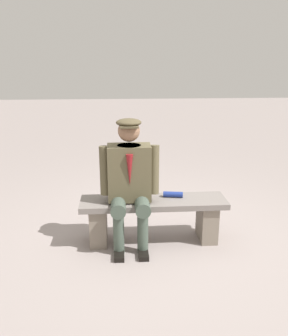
# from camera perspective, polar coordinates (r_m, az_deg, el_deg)

# --- Properties ---
(ground_plane) EXTENTS (30.00, 30.00, 0.00)m
(ground_plane) POSITION_cam_1_polar(r_m,az_deg,el_deg) (4.02, 1.46, -11.28)
(ground_plane) COLOR gray
(bench) EXTENTS (1.54, 0.40, 0.47)m
(bench) POSITION_cam_1_polar(r_m,az_deg,el_deg) (3.89, 1.49, -7.26)
(bench) COLOR slate
(bench) RESTS_ON ground
(seated_man) EXTENTS (0.61, 0.57, 1.34)m
(seated_man) POSITION_cam_1_polar(r_m,az_deg,el_deg) (3.67, -2.29, -1.58)
(seated_man) COLOR brown
(seated_man) RESTS_ON ground
(rolled_magazine) EXTENTS (0.22, 0.09, 0.06)m
(rolled_magazine) POSITION_cam_1_polar(r_m,az_deg,el_deg) (3.89, 4.59, -4.17)
(rolled_magazine) COLOR navy
(rolled_magazine) RESTS_ON bench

